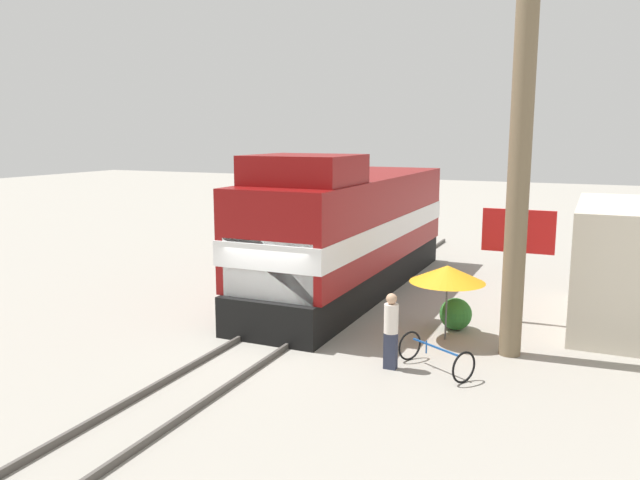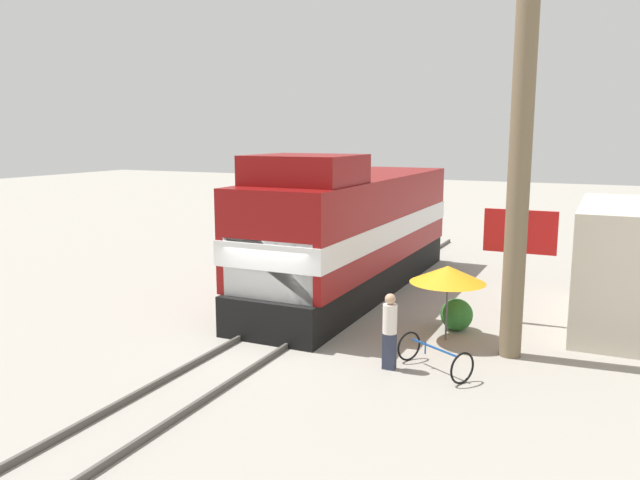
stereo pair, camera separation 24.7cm
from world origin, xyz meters
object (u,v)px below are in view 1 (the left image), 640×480
object	(u,v)px
utility_pole	(520,145)
billboard_sign	(518,238)
bicycle	(435,356)
vendor_umbrella	(447,274)
person_bystander	(391,328)
locomotive	(349,231)

from	to	relation	value
utility_pole	billboard_sign	world-z (taller)	utility_pole
bicycle	vendor_umbrella	bearing A→B (deg)	-141.87
bicycle	billboard_sign	bearing A→B (deg)	-163.00
vendor_umbrella	person_bystander	world-z (taller)	vendor_umbrella
utility_pole	billboard_sign	xyz separation A→B (m)	(-0.26, 2.89, -2.72)
locomotive	vendor_umbrella	distance (m)	5.63
billboard_sign	bicycle	bearing A→B (deg)	-103.87
locomotive	person_bystander	distance (m)	7.31
utility_pole	bicycle	distance (m)	5.38
locomotive	bicycle	xyz separation A→B (m)	(4.57, -6.00, -1.78)
billboard_sign	person_bystander	world-z (taller)	billboard_sign
utility_pole	person_bystander	bearing A→B (deg)	-138.66
person_bystander	bicycle	size ratio (longest dim) A/B	0.96
vendor_umbrella	locomotive	bearing A→B (deg)	139.43
person_bystander	locomotive	bearing A→B (deg)	119.57
utility_pole	person_bystander	distance (m)	5.32
locomotive	billboard_sign	xyz separation A→B (m)	(5.74, -1.24, 0.34)
billboard_sign	bicycle	world-z (taller)	billboard_sign
locomotive	vendor_umbrella	bearing A→B (deg)	-40.57
locomotive	person_bystander	xyz separation A→B (m)	(3.56, -6.28, -1.15)
utility_pole	bicycle	xyz separation A→B (m)	(-1.44, -1.87, -4.84)
locomotive	person_bystander	size ratio (longest dim) A/B	7.02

